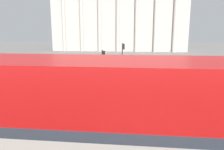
{
  "coord_description": "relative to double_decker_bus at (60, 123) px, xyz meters",
  "views": [
    {
      "loc": [
        -0.47,
        -2.48,
        4.94
      ],
      "look_at": [
        -2.43,
        15.41,
        1.31
      ],
      "focal_mm": 35.0,
      "sensor_mm": 36.0,
      "label": 1
    }
  ],
  "objects": [
    {
      "name": "traffic_light_far",
      "position": [
        0.52,
        21.5,
        -0.05
      ],
      "size": [
        0.42,
        0.24,
        3.5
      ],
      "color": "black",
      "rests_on": "ground_plane"
    },
    {
      "name": "pedestrian_olive",
      "position": [
        -1.42,
        17.63,
        -1.36
      ],
      "size": [
        0.32,
        0.32,
        1.72
      ],
      "rotation": [
        0.0,
        0.0,
        0.26
      ],
      "color": "#282B33",
      "rests_on": "ground_plane"
    },
    {
      "name": "double_decker_bus",
      "position": [
        0.0,
        0.0,
        0.0
      ],
      "size": [
        10.9,
        2.71,
        4.2
      ],
      "rotation": [
        0.0,
        0.0,
        0.02
      ],
      "color": "black",
      "rests_on": "ground_plane"
    },
    {
      "name": "traffic_light_mid",
      "position": [
        -0.95,
        14.71,
        -0.24
      ],
      "size": [
        0.42,
        0.24,
        3.2
      ],
      "color": "black",
      "rests_on": "ground_plane"
    },
    {
      "name": "plaza_building_left",
      "position": [
        -2.28,
        53.12,
        7.93
      ],
      "size": [
        33.96,
        11.47,
        20.57
      ],
      "color": "#BCB2A8",
      "rests_on": "ground_plane"
    },
    {
      "name": "pedestrian_white",
      "position": [
        0.29,
        22.2,
        -1.4
      ],
      "size": [
        0.32,
        0.32,
        1.66
      ],
      "rotation": [
        0.0,
        0.0,
        3.35
      ],
      "color": "#282B33",
      "rests_on": "ground_plane"
    },
    {
      "name": "car_maroon",
      "position": [
        0.64,
        20.0,
        -1.65
      ],
      "size": [
        4.2,
        1.93,
        1.35
      ],
      "rotation": [
        0.0,
        0.0,
        4.92
      ],
      "color": "black",
      "rests_on": "ground_plane"
    }
  ]
}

